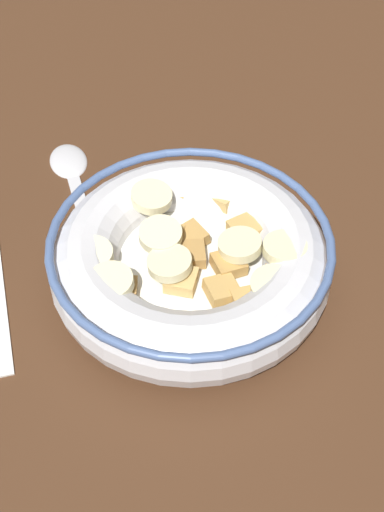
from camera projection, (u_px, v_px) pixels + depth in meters
The scene contains 3 objects.
ground_plane at pixel (192, 293), 50.34cm from camera, with size 122.27×122.27×2.00cm, color #472B19.
cereal_bowl at pixel (192, 260), 47.69cm from camera, with size 19.19×19.19×5.00cm.
spoon at pixel (74, 174), 57.08cm from camera, with size 15.92×6.59×0.80cm.
Camera 1 is at (31.97, -0.11, 37.98)cm, focal length 49.15 mm.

